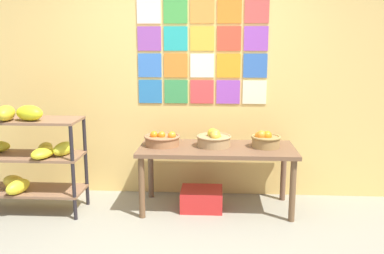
{
  "coord_description": "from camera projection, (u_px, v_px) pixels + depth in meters",
  "views": [
    {
      "loc": [
        0.33,
        -2.84,
        1.67
      ],
      "look_at": [
        0.12,
        0.69,
        0.96
      ],
      "focal_mm": 38.54,
      "sensor_mm": 36.0,
      "label": 1
    }
  ],
  "objects": [
    {
      "name": "banana_shelf_unit",
      "position": [
        26.0,
        152.0,
        4.08
      ],
      "size": [
        1.07,
        0.5,
        1.1
      ],
      "color": "black",
      "rests_on": "ground"
    },
    {
      "name": "fruit_basket_right",
      "position": [
        162.0,
        139.0,
        4.21
      ],
      "size": [
        0.37,
        0.37,
        0.15
      ],
      "color": "#A06B43",
      "rests_on": "display_table"
    },
    {
      "name": "fruit_basket_left",
      "position": [
        265.0,
        140.0,
        4.13
      ],
      "size": [
        0.3,
        0.3,
        0.17
      ],
      "color": "olive",
      "rests_on": "display_table"
    },
    {
      "name": "fruit_basket_back_right",
      "position": [
        214.0,
        139.0,
        4.17
      ],
      "size": [
        0.35,
        0.35,
        0.18
      ],
      "color": "#A68355",
      "rests_on": "display_table"
    },
    {
      "name": "produce_crate_under_table",
      "position": [
        202.0,
        199.0,
        4.25
      ],
      "size": [
        0.42,
        0.35,
        0.21
      ],
      "primitive_type": "cube",
      "color": "red",
      "rests_on": "ground"
    },
    {
      "name": "display_table",
      "position": [
        217.0,
        154.0,
        4.17
      ],
      "size": [
        1.57,
        0.68,
        0.65
      ],
      "color": "brown",
      "rests_on": "ground"
    },
    {
      "name": "back_wall_with_art",
      "position": [
        187.0,
        70.0,
        4.49
      ],
      "size": [
        4.95,
        0.07,
        2.79
      ],
      "color": "#EEC46A",
      "rests_on": "ground"
    }
  ]
}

